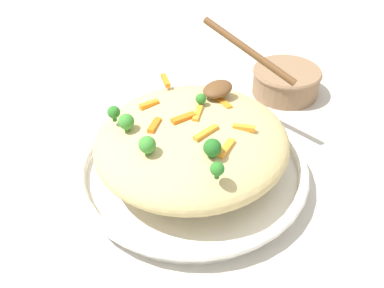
# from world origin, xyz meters

# --- Properties ---
(ground_plane) EXTENTS (2.40, 2.40, 0.00)m
(ground_plane) POSITION_xyz_m (0.00, 0.00, 0.00)
(ground_plane) COLOR beige
(serving_bowl) EXTENTS (0.37, 0.37, 0.04)m
(serving_bowl) POSITION_xyz_m (0.00, 0.00, 0.02)
(serving_bowl) COLOR white
(serving_bowl) RESTS_ON ground_plane
(pasta_mound) EXTENTS (0.30, 0.29, 0.09)m
(pasta_mound) POSITION_xyz_m (0.00, 0.00, 0.08)
(pasta_mound) COLOR #D1BA7A
(pasta_mound) RESTS_ON serving_bowl
(carrot_piece_0) EXTENTS (0.04, 0.02, 0.01)m
(carrot_piece_0) POSITION_xyz_m (-0.01, 0.01, 0.12)
(carrot_piece_0) COLOR orange
(carrot_piece_0) RESTS_ON pasta_mound
(carrot_piece_1) EXTENTS (0.02, 0.04, 0.01)m
(carrot_piece_1) POSITION_xyz_m (0.07, -0.01, 0.12)
(carrot_piece_1) COLOR orange
(carrot_piece_1) RESTS_ON pasta_mound
(carrot_piece_2) EXTENTS (0.04, 0.03, 0.01)m
(carrot_piece_2) POSITION_xyz_m (0.01, 0.00, 0.12)
(carrot_piece_2) COLOR orange
(carrot_piece_2) RESTS_ON pasta_mound
(carrot_piece_3) EXTENTS (0.04, 0.01, 0.01)m
(carrot_piece_3) POSITION_xyz_m (-0.01, -0.04, 0.12)
(carrot_piece_3) COLOR orange
(carrot_piece_3) RESTS_ON pasta_mound
(carrot_piece_4) EXTENTS (0.02, 0.03, 0.01)m
(carrot_piece_4) POSITION_xyz_m (0.03, -0.07, 0.12)
(carrot_piece_4) COLOR orange
(carrot_piece_4) RESTS_ON pasta_mound
(carrot_piece_5) EXTENTS (0.03, 0.02, 0.01)m
(carrot_piece_5) POSITION_xyz_m (-0.01, 0.08, 0.12)
(carrot_piece_5) COLOR orange
(carrot_piece_5) RESTS_ON pasta_mound
(carrot_piece_6) EXTENTS (0.03, 0.04, 0.01)m
(carrot_piece_6) POSITION_xyz_m (0.06, 0.11, 0.12)
(carrot_piece_6) COLOR orange
(carrot_piece_6) RESTS_ON pasta_mound
(carrot_piece_7) EXTENTS (0.04, 0.02, 0.01)m
(carrot_piece_7) POSITION_xyz_m (-0.02, -0.08, 0.12)
(carrot_piece_7) COLOR orange
(carrot_piece_7) RESTS_ON pasta_mound
(carrot_piece_8) EXTENTS (0.03, 0.02, 0.01)m
(carrot_piece_8) POSITION_xyz_m (-0.05, 0.03, 0.12)
(carrot_piece_8) COLOR orange
(carrot_piece_8) RESTS_ON pasta_mound
(broccoli_floret_0) EXTENTS (0.02, 0.02, 0.03)m
(broccoli_floret_0) POSITION_xyz_m (-0.07, 0.06, 0.13)
(broccoli_floret_0) COLOR #377928
(broccoli_floret_0) RESTS_ON pasta_mound
(broccoli_floret_1) EXTENTS (0.02, 0.02, 0.03)m
(broccoli_floret_1) POSITION_xyz_m (-0.09, -0.00, 0.13)
(broccoli_floret_1) COLOR #377928
(broccoli_floret_1) RESTS_ON pasta_mound
(broccoli_floret_2) EXTENTS (0.02, 0.02, 0.02)m
(broccoli_floret_2) POSITION_xyz_m (0.04, 0.01, 0.13)
(broccoli_floret_2) COLOR #296820
(broccoli_floret_2) RESTS_ON pasta_mound
(broccoli_floret_3) EXTENTS (0.02, 0.02, 0.02)m
(broccoli_floret_3) POSITION_xyz_m (-0.07, -0.10, 0.13)
(broccoli_floret_3) COLOR #296820
(broccoli_floret_3) RESTS_ON pasta_mound
(broccoli_floret_4) EXTENTS (0.02, 0.02, 0.03)m
(broccoli_floret_4) POSITION_xyz_m (-0.04, -0.07, 0.13)
(broccoli_floret_4) COLOR #205B1C
(broccoli_floret_4) RESTS_ON pasta_mound
(broccoli_floret_5) EXTENTS (0.02, 0.02, 0.02)m
(broccoli_floret_5) POSITION_xyz_m (-0.07, 0.09, 0.13)
(broccoli_floret_5) COLOR #296820
(broccoli_floret_5) RESTS_ON pasta_mound
(serving_spoon) EXTENTS (0.13, 0.18, 0.08)m
(serving_spoon) POSITION_xyz_m (0.11, 0.01, 0.14)
(serving_spoon) COLOR brown
(serving_spoon) RESTS_ON pasta_mound
(companion_bowl) EXTENTS (0.14, 0.14, 0.06)m
(companion_bowl) POSITION_xyz_m (0.33, 0.02, 0.03)
(companion_bowl) COLOR #8C6B4C
(companion_bowl) RESTS_ON ground_plane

